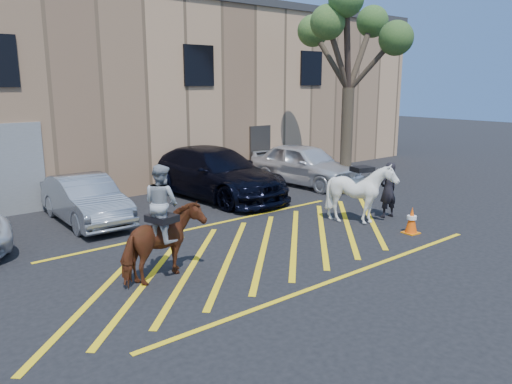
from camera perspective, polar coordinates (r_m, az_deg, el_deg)
ground at (r=12.59m, az=-0.01°, el=-6.05°), size 90.00×90.00×0.00m
car_silver_sedan at (r=15.21m, az=-18.90°, el=-0.82°), size 1.57×4.17×1.36m
car_blue_suv at (r=17.64m, az=-4.74°, el=2.20°), size 2.89×6.16×1.74m
car_white_suv at (r=19.87m, az=5.56°, el=3.18°), size 2.26×4.91×1.63m
handler at (r=15.42m, az=14.87°, el=0.22°), size 0.68×0.51×1.68m
warehouse at (r=22.51m, az=-20.29°, el=10.82°), size 32.42×10.20×7.30m
hatching_zone at (r=12.37m, az=0.89°, el=-6.36°), size 12.60×5.12×0.01m
mounted_bay at (r=10.33m, az=-10.62°, el=-4.75°), size 1.97×1.23×2.41m
saddled_white at (r=14.60m, az=11.93°, el=-0.08°), size 1.78×1.91×1.78m
traffic_cone at (r=14.05m, az=17.36°, el=-3.09°), size 0.41×0.41×0.73m
tree at (r=19.01m, az=10.73°, el=17.36°), size 3.99×4.37×7.31m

